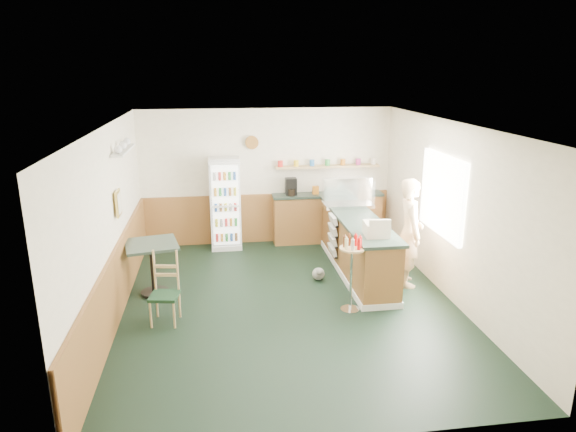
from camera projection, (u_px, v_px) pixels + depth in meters
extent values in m
plane|color=black|center=(289.00, 304.00, 7.80)|extent=(6.00, 6.00, 0.00)
cube|color=white|center=(267.00, 177.00, 10.28)|extent=(5.00, 0.02, 2.70)
cube|color=white|center=(109.00, 226.00, 7.08)|extent=(0.02, 6.00, 2.70)
cube|color=white|center=(453.00, 212.00, 7.76)|extent=(0.02, 6.00, 2.70)
cube|color=silver|center=(289.00, 124.00, 7.04)|extent=(5.00, 6.00, 0.02)
cube|color=brown|center=(268.00, 218.00, 10.48)|extent=(4.98, 0.05, 1.00)
cube|color=brown|center=(118.00, 283.00, 7.32)|extent=(0.05, 5.98, 1.00)
cube|color=white|center=(442.00, 195.00, 7.98)|extent=(0.06, 1.45, 1.25)
cube|color=gold|center=(118.00, 203.00, 7.51)|extent=(0.03, 0.32, 0.38)
cube|color=white|center=(123.00, 150.00, 7.79)|extent=(0.18, 1.20, 0.03)
cylinder|color=brown|center=(252.00, 143.00, 9.98)|extent=(0.26, 0.04, 0.26)
cube|color=brown|center=(357.00, 247.00, 8.87)|extent=(0.60, 2.95, 0.95)
cube|color=white|center=(356.00, 270.00, 8.99)|extent=(0.64, 2.97, 0.10)
cube|color=#29382F|center=(358.00, 219.00, 8.73)|extent=(0.68, 3.01, 0.05)
cube|color=brown|center=(327.00, 219.00, 10.49)|extent=(2.20, 0.38, 0.95)
cube|color=#29382F|center=(328.00, 195.00, 10.35)|extent=(2.24, 0.42, 0.05)
cube|color=tan|center=(327.00, 166.00, 10.26)|extent=(2.10, 0.22, 0.04)
cube|color=black|center=(291.00, 186.00, 10.19)|extent=(0.22, 0.18, 0.34)
cylinder|color=#B2664C|center=(280.00, 164.00, 10.11)|extent=(0.10, 0.10, 0.12)
cylinder|color=#B2664C|center=(296.00, 163.00, 10.15)|extent=(0.10, 0.10, 0.12)
cylinder|color=#B2664C|center=(312.00, 163.00, 10.20)|extent=(0.10, 0.10, 0.12)
cylinder|color=#B2664C|center=(327.00, 162.00, 10.24)|extent=(0.10, 0.10, 0.12)
cylinder|color=#B2664C|center=(343.00, 162.00, 10.28)|extent=(0.10, 0.10, 0.12)
cylinder|color=#B2664C|center=(358.00, 162.00, 10.33)|extent=(0.10, 0.10, 0.12)
cylinder|color=#B2664C|center=(373.00, 161.00, 10.37)|extent=(0.10, 0.10, 0.12)
cube|color=silver|center=(225.00, 203.00, 10.07)|extent=(0.59, 0.42, 1.79)
cube|color=white|center=(226.00, 205.00, 9.85)|extent=(0.50, 0.02, 1.58)
cube|color=silver|center=(226.00, 206.00, 9.78)|extent=(0.53, 0.02, 1.64)
cube|color=silver|center=(348.00, 205.00, 9.38)|extent=(0.89, 0.46, 0.06)
cube|color=silver|center=(348.00, 191.00, 9.31)|extent=(0.87, 0.44, 0.44)
cube|color=beige|center=(376.00, 229.00, 7.74)|extent=(0.39, 0.40, 0.21)
imported|color=tan|center=(410.00, 233.00, 8.29)|extent=(0.49, 0.64, 1.79)
cylinder|color=silver|center=(350.00, 309.00, 7.61)|extent=(0.28, 0.28, 0.02)
cylinder|color=silver|center=(351.00, 279.00, 7.47)|extent=(0.04, 0.04, 0.96)
cylinder|color=tan|center=(352.00, 249.00, 7.34)|extent=(0.37, 0.37, 0.03)
cylinder|color=red|center=(360.00, 242.00, 7.33)|extent=(0.05, 0.05, 0.16)
cylinder|color=red|center=(356.00, 240.00, 7.41)|extent=(0.05, 0.05, 0.16)
cylinder|color=red|center=(349.00, 240.00, 7.41)|extent=(0.05, 0.05, 0.16)
cylinder|color=red|center=(345.00, 242.00, 7.35)|extent=(0.05, 0.05, 0.16)
cylinder|color=red|center=(346.00, 244.00, 7.26)|extent=(0.05, 0.05, 0.16)
cylinder|color=red|center=(353.00, 245.00, 7.21)|extent=(0.05, 0.05, 0.16)
cylinder|color=red|center=(359.00, 244.00, 7.24)|extent=(0.05, 0.05, 0.16)
cube|color=black|center=(333.00, 253.00, 9.19)|extent=(0.05, 0.47, 0.03)
cube|color=silver|center=(332.00, 250.00, 9.17)|extent=(0.09, 0.42, 0.16)
cube|color=black|center=(333.00, 243.00, 9.14)|extent=(0.05, 0.47, 0.03)
cube|color=silver|center=(332.00, 240.00, 9.12)|extent=(0.09, 0.42, 0.16)
cube|color=black|center=(334.00, 233.00, 9.08)|extent=(0.05, 0.47, 0.03)
cube|color=silver|center=(333.00, 230.00, 9.06)|extent=(0.09, 0.42, 0.16)
cube|color=black|center=(334.00, 223.00, 9.03)|extent=(0.05, 0.47, 0.03)
cube|color=silver|center=(333.00, 219.00, 9.01)|extent=(0.09, 0.42, 0.16)
cylinder|color=black|center=(155.00, 292.00, 8.15)|extent=(0.44, 0.44, 0.04)
cylinder|color=black|center=(153.00, 269.00, 8.04)|extent=(0.09, 0.09, 0.77)
cube|color=#29382F|center=(151.00, 245.00, 7.93)|extent=(0.91, 0.91, 0.04)
cube|color=black|center=(164.00, 296.00, 7.13)|extent=(0.44, 0.44, 0.05)
cylinder|color=tan|center=(152.00, 316.00, 7.01)|extent=(0.03, 0.03, 0.40)
cylinder|color=tan|center=(176.00, 314.00, 7.05)|extent=(0.03, 0.03, 0.40)
cylinder|color=tan|center=(155.00, 305.00, 7.32)|extent=(0.03, 0.03, 0.40)
cylinder|color=tan|center=(178.00, 304.00, 7.36)|extent=(0.03, 0.03, 0.40)
cube|color=tan|center=(164.00, 271.00, 7.21)|extent=(0.34, 0.09, 0.61)
sphere|color=#969791|center=(318.00, 274.00, 8.66)|extent=(0.21, 0.21, 0.21)
sphere|color=#969791|center=(320.00, 271.00, 8.54)|extent=(0.12, 0.12, 0.12)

